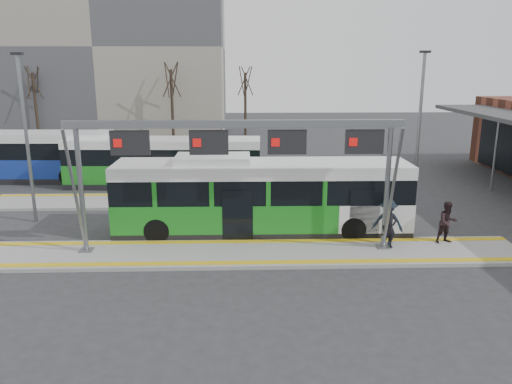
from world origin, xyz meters
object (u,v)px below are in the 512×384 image
passenger_a (389,227)px  passenger_c (388,222)px  passenger_b (448,222)px  hero_bus (261,198)px  gantry (239,148)px

passenger_a → passenger_c: size_ratio=0.90×
passenger_a → passenger_b: (2.60, 0.49, 0.02)m
hero_bus → passenger_b: (7.67, -1.97, -0.59)m
hero_bus → passenger_b: bearing=-14.0°
passenger_a → gantry: bearing=171.6°
hero_bus → passenger_a: hero_bus is taller
hero_bus → passenger_a: size_ratio=7.53×
passenger_b → passenger_c: passenger_c is taller
gantry → passenger_b: bearing=3.5°
hero_bus → passenger_a: 5.67m
passenger_a → hero_bus: bearing=145.3°
passenger_b → passenger_c: size_ratio=0.92×
gantry → hero_bus: (0.96, 2.51, -2.67)m
gantry → passenger_a: bearing=0.4°
gantry → hero_bus: bearing=69.0°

